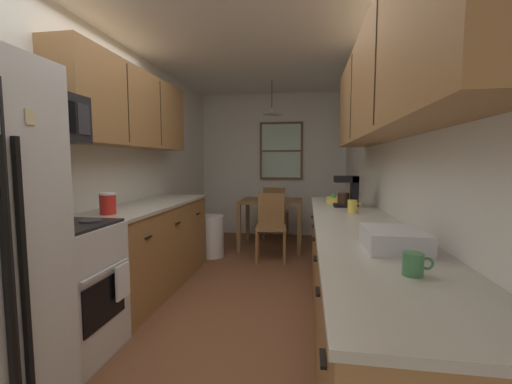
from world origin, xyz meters
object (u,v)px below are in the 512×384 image
at_px(stove_range, 61,291).
at_px(fruit_bowl, 339,199).
at_px(mug_by_coffeemaker, 353,206).
at_px(dining_chair_far, 275,210).
at_px(dining_chair_near, 271,223).
at_px(microwave_over_range, 36,116).
at_px(table_serving_bowl, 273,198).
at_px(trash_bin, 211,236).
at_px(dining_table, 271,208).
at_px(coffee_maker, 349,191).
at_px(dish_rack, 394,239).
at_px(mug_spare, 414,264).
at_px(storage_canister, 108,204).

distance_m(stove_range, fruit_bowl, 2.61).
bearing_deg(mug_by_coffeemaker, dining_chair_far, 108.81).
relative_size(mug_by_coffeemaker, fruit_bowl, 0.44).
bearing_deg(fruit_bowl, dining_chair_near, 133.61).
xyz_separation_m(microwave_over_range, table_serving_bowl, (1.22, 3.13, -0.85)).
xyz_separation_m(stove_range, trash_bin, (0.29, 2.50, -0.18)).
bearing_deg(table_serving_bowl, dining_table, -153.75).
relative_size(fruit_bowl, table_serving_bowl, 1.55).
distance_m(dining_chair_far, mug_by_coffeemaker, 2.92).
height_order(dining_chair_far, fruit_bowl, fruit_bowl).
xyz_separation_m(coffee_maker, table_serving_bowl, (-0.91, 1.78, -0.28)).
height_order(coffee_maker, dish_rack, coffee_maker).
bearing_deg(dining_chair_far, mug_spare, -77.56).
relative_size(fruit_bowl, dish_rack, 0.79).
relative_size(stove_range, mug_by_coffeemaker, 9.29).
xyz_separation_m(stove_range, mug_by_coffeemaker, (2.01, 0.97, 0.48)).
bearing_deg(dining_chair_near, dining_chair_far, 92.93).
relative_size(microwave_over_range, coffee_maker, 1.99).
distance_m(dining_table, trash_bin, 1.05).
xyz_separation_m(mug_spare, fruit_bowl, (-0.07, 2.26, -0.01)).
bearing_deg(storage_canister, mug_spare, -30.01).
bearing_deg(coffee_maker, trash_bin, 146.29).
height_order(stove_range, mug_spare, stove_range).
height_order(coffee_maker, table_serving_bowl, coffee_maker).
bearing_deg(trash_bin, storage_canister, -98.84).
height_order(mug_spare, dish_rack, dish_rack).
distance_m(mug_by_coffeemaker, fruit_bowl, 0.68).
bearing_deg(fruit_bowl, trash_bin, 153.14).
xyz_separation_m(mug_by_coffeemaker, mug_spare, (0.02, -1.58, -0.01)).
xyz_separation_m(dining_chair_far, dish_rack, (0.98, -3.93, 0.45)).
distance_m(coffee_maker, mug_by_coffeemaker, 0.39).
relative_size(dining_chair_near, trash_bin, 1.55).
bearing_deg(storage_canister, coffee_maker, 21.00).
bearing_deg(mug_spare, dining_table, 104.35).
bearing_deg(dining_chair_far, trash_bin, -122.89).
relative_size(coffee_maker, mug_spare, 2.63).
bearing_deg(dish_rack, fruit_bowl, 92.84).
xyz_separation_m(stove_range, dining_chair_near, (1.14, 2.52, 0.03)).
xyz_separation_m(dining_chair_near, mug_spare, (0.89, -3.12, 0.44)).
bearing_deg(dish_rack, mug_by_coffeemaker, 92.14).
distance_m(dish_rack, table_serving_bowl, 3.48).
bearing_deg(dish_rack, microwave_over_range, 174.22).
height_order(dining_chair_far, table_serving_bowl, dining_chair_far).
relative_size(microwave_over_range, storage_canister, 3.33).
bearing_deg(table_serving_bowl, mug_spare, -76.15).
distance_m(dining_table, coffee_maker, 2.05).
relative_size(trash_bin, fruit_bowl, 2.15).
height_order(stove_range, dish_rack, stove_range).
height_order(trash_bin, coffee_maker, coffee_maker).
relative_size(dining_chair_near, storage_canister, 5.04).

